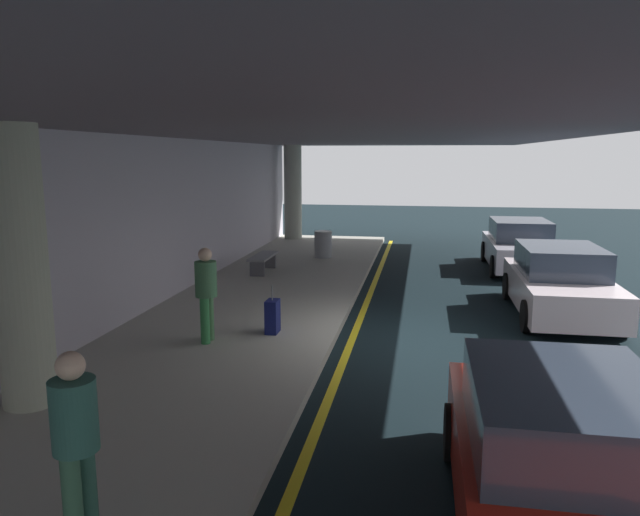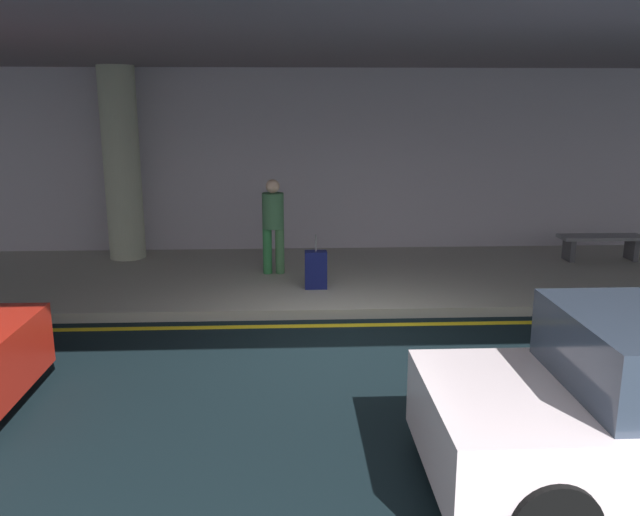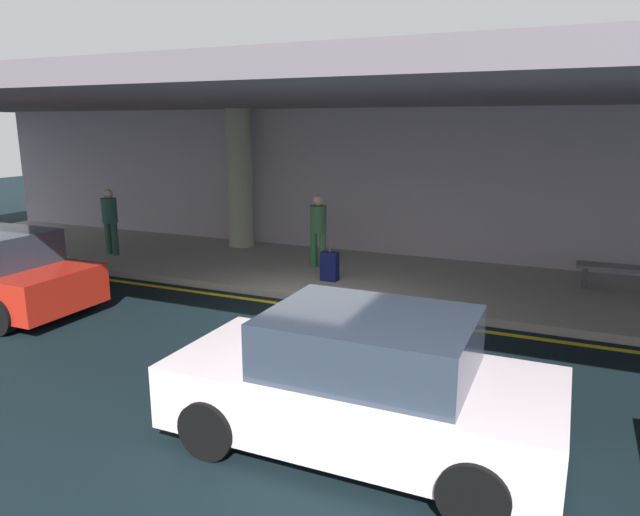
{
  "view_description": "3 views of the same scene",
  "coord_description": "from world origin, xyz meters",
  "px_view_note": "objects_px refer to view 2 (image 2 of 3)",
  "views": [
    {
      "loc": [
        -10.6,
        -0.52,
        3.4
      ],
      "look_at": [
        1.27,
        1.57,
        1.29
      ],
      "focal_mm": 33.01,
      "sensor_mm": 36.0,
      "label": 1
    },
    {
      "loc": [
        -0.81,
        -8.13,
        3.11
      ],
      "look_at": [
        -0.34,
        1.76,
        0.76
      ],
      "focal_mm": 36.58,
      "sensor_mm": 36.0,
      "label": 2
    },
    {
      "loc": [
        4.22,
        -8.8,
        3.4
      ],
      "look_at": [
        -0.3,
        1.46,
        0.8
      ],
      "focal_mm": 32.47,
      "sensor_mm": 36.0,
      "label": 3
    }
  ],
  "objects_px": {
    "support_column_far_left": "(122,164)",
    "suitcase_upright_primary": "(316,270)",
    "person_waiting_for_ride": "(273,220)",
    "bench_metal": "(601,242)"
  },
  "relations": [
    {
      "from": "support_column_far_left",
      "to": "bench_metal",
      "type": "distance_m",
      "value": 9.34
    },
    {
      "from": "suitcase_upright_primary",
      "to": "bench_metal",
      "type": "xyz_separation_m",
      "value": [
        5.58,
        1.72,
        0.04
      ]
    },
    {
      "from": "bench_metal",
      "to": "support_column_far_left",
      "type": "bearing_deg",
      "value": 175.94
    },
    {
      "from": "person_waiting_for_ride",
      "to": "suitcase_upright_primary",
      "type": "xyz_separation_m",
      "value": [
        0.71,
        -1.0,
        -0.65
      ]
    },
    {
      "from": "support_column_far_left",
      "to": "bench_metal",
      "type": "xyz_separation_m",
      "value": [
        9.2,
        -0.65,
        -1.47
      ]
    },
    {
      "from": "support_column_far_left",
      "to": "suitcase_upright_primary",
      "type": "height_order",
      "value": "support_column_far_left"
    },
    {
      "from": "support_column_far_left",
      "to": "person_waiting_for_ride",
      "type": "relative_size",
      "value": 2.17
    },
    {
      "from": "support_column_far_left",
      "to": "suitcase_upright_primary",
      "type": "distance_m",
      "value": 4.58
    },
    {
      "from": "support_column_far_left",
      "to": "bench_metal",
      "type": "relative_size",
      "value": 2.28
    },
    {
      "from": "person_waiting_for_ride",
      "to": "bench_metal",
      "type": "height_order",
      "value": "person_waiting_for_ride"
    }
  ]
}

